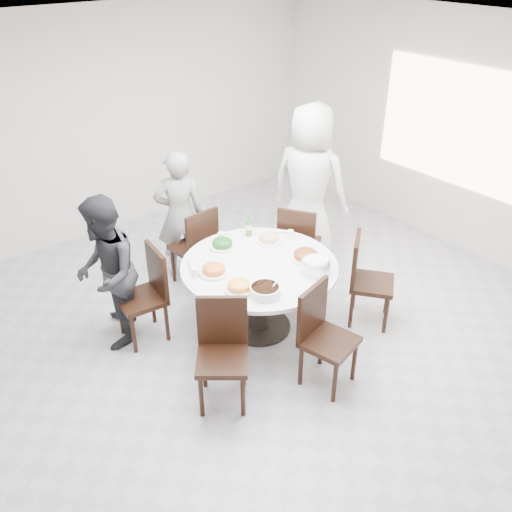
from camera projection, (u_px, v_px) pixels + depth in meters
floor at (263, 327)px, 5.52m from camera, size 6.00×6.00×0.01m
ceiling at (265, 34)px, 4.09m from camera, size 6.00×6.00×0.01m
wall_back at (113, 123)px, 6.82m from camera, size 6.00×0.01×2.80m
wall_right at (459, 135)px, 6.41m from camera, size 0.01×6.00×2.80m
window at (460, 127)px, 6.35m from camera, size 0.04×2.20×1.40m
dining_table at (259, 297)px, 5.34m from camera, size 1.50×1.50×0.75m
chair_ne at (300, 242)px, 6.08m from camera, size 0.58×0.58×0.95m
chair_n at (193, 245)px, 6.01m from camera, size 0.45×0.45×0.95m
chair_nw at (141, 297)px, 5.16m from camera, size 0.46×0.46×0.95m
chair_sw at (222, 358)px, 4.42m from camera, size 0.59×0.59×0.95m
chair_s at (330, 340)px, 4.61m from camera, size 0.51×0.51×0.95m
chair_se at (372, 281)px, 5.39m from camera, size 0.59×0.59×0.95m
diner_right at (309, 185)px, 6.26m from camera, size 0.94×1.10×1.90m
diner_middle at (180, 215)px, 6.04m from camera, size 0.65×0.55×1.50m
diner_left at (106, 274)px, 5.00m from camera, size 0.85×0.92×1.51m
dish_greens at (222, 245)px, 5.40m from camera, size 0.26×0.26×0.07m
dish_pale at (269, 239)px, 5.50m from camera, size 0.25×0.25×0.07m
dish_orange at (214, 270)px, 4.98m from camera, size 0.27×0.27×0.07m
dish_redbrown at (306, 256)px, 5.21m from camera, size 0.30×0.30×0.07m
dish_tofu at (239, 287)px, 4.75m from camera, size 0.27×0.27×0.07m
rice_bowl at (315, 266)px, 5.00m from camera, size 0.27×0.27×0.12m
soup_bowl at (265, 291)px, 4.69m from camera, size 0.27×0.27×0.08m
beverage_bottle at (249, 225)px, 5.58m from camera, size 0.07×0.07×0.24m
tea_cups at (222, 237)px, 5.53m from camera, size 0.07×0.07×0.08m
chopsticks at (222, 237)px, 5.60m from camera, size 0.24×0.04×0.01m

